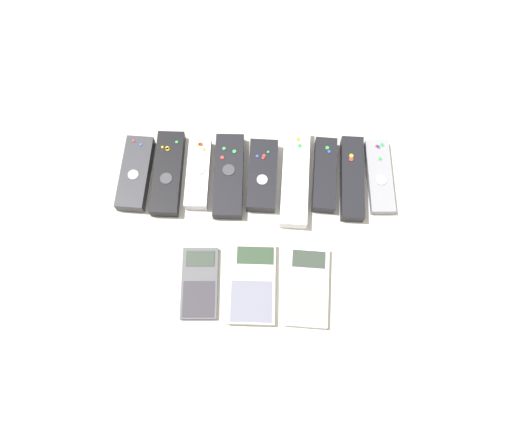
# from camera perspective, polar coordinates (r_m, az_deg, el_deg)

# --- Properties ---
(ground_plane) EXTENTS (3.00, 3.00, 0.00)m
(ground_plane) POSITION_cam_1_polar(r_m,az_deg,el_deg) (1.00, -0.03, -1.90)
(ground_plane) COLOR beige
(remote_0) EXTENTS (0.07, 0.16, 0.03)m
(remote_0) POSITION_cam_1_polar(r_m,az_deg,el_deg) (1.07, -13.60, 5.14)
(remote_0) COLOR #333338
(remote_0) RESTS_ON ground_plane
(remote_1) EXTENTS (0.06, 0.19, 0.03)m
(remote_1) POSITION_cam_1_polar(r_m,az_deg,el_deg) (1.06, -10.02, 5.22)
(remote_1) COLOR black
(remote_1) RESTS_ON ground_plane
(remote_2) EXTENTS (0.05, 0.16, 0.03)m
(remote_2) POSITION_cam_1_polar(r_m,az_deg,el_deg) (1.05, -6.62, 5.24)
(remote_2) COLOR silver
(remote_2) RESTS_ON ground_plane
(remote_3) EXTENTS (0.06, 0.18, 0.03)m
(remote_3) POSITION_cam_1_polar(r_m,az_deg,el_deg) (1.04, -3.13, 5.01)
(remote_3) COLOR black
(remote_3) RESTS_ON ground_plane
(remote_4) EXTENTS (0.06, 0.16, 0.03)m
(remote_4) POSITION_cam_1_polar(r_m,az_deg,el_deg) (1.04, 0.75, 5.07)
(remote_4) COLOR black
(remote_4) RESTS_ON ground_plane
(remote_5) EXTENTS (0.07, 0.22, 0.03)m
(remote_5) POSITION_cam_1_polar(r_m,az_deg,el_deg) (1.04, 4.50, 4.87)
(remote_5) COLOR white
(remote_5) RESTS_ON ground_plane
(remote_6) EXTENTS (0.06, 0.16, 0.03)m
(remote_6) POSITION_cam_1_polar(r_m,az_deg,el_deg) (1.05, 7.84, 5.10)
(remote_6) COLOR black
(remote_6) RESTS_ON ground_plane
(remote_7) EXTENTS (0.05, 0.18, 0.03)m
(remote_7) POSITION_cam_1_polar(r_m,az_deg,el_deg) (1.06, 10.92, 4.64)
(remote_7) COLOR black
(remote_7) RESTS_ON ground_plane
(remote_8) EXTENTS (0.05, 0.17, 0.02)m
(remote_8) POSITION_cam_1_polar(r_m,az_deg,el_deg) (1.08, 13.94, 4.81)
(remote_8) COLOR gray
(remote_8) RESTS_ON ground_plane
(calculator_0) EXTENTS (0.07, 0.14, 0.01)m
(calculator_0) POSITION_cam_1_polar(r_m,az_deg,el_deg) (0.98, -6.46, -7.23)
(calculator_0) COLOR #4C4C51
(calculator_0) RESTS_ON ground_plane
(calculator_1) EXTENTS (0.09, 0.16, 0.02)m
(calculator_1) POSITION_cam_1_polar(r_m,az_deg,el_deg) (0.97, -0.46, -7.31)
(calculator_1) COLOR beige
(calculator_1) RESTS_ON ground_plane
(calculator_2) EXTENTS (0.09, 0.16, 0.02)m
(calculator_2) POSITION_cam_1_polar(r_m,az_deg,el_deg) (0.97, 5.89, -7.62)
(calculator_2) COLOR silver
(calculator_2) RESTS_ON ground_plane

